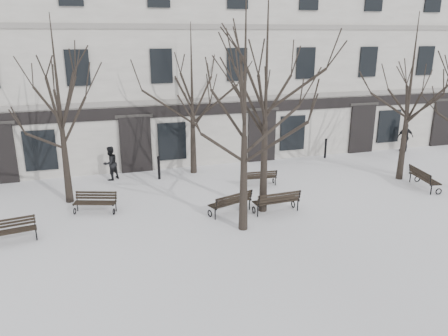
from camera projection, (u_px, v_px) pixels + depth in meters
name	position (u px, v px, depth m)	size (l,w,h in m)	color
ground	(253.00, 223.00, 16.72)	(100.00, 100.00, 0.00)	white
building	(180.00, 58.00, 26.95)	(40.40, 10.20, 11.40)	silver
tree_1	(245.00, 86.00, 14.68)	(5.87, 5.87, 8.38)	black
tree_2	(267.00, 72.00, 16.26)	(6.22, 6.22, 8.89)	black
tree_4	(58.00, 89.00, 17.45)	(5.42, 5.42, 7.74)	black
tree_5	(192.00, 82.00, 21.45)	(5.25, 5.25, 7.50)	black
tree_6	(411.00, 78.00, 20.40)	(5.55, 5.55, 7.92)	black
bench_0	(11.00, 230.00, 15.08)	(1.69, 0.84, 0.82)	black
bench_1	(231.00, 202.00, 17.44)	(1.92, 1.22, 0.92)	black
bench_2	(277.00, 201.00, 17.53)	(1.92, 0.79, 0.95)	black
bench_3	(95.00, 202.00, 17.59)	(1.76, 1.09, 0.84)	black
bench_4	(260.00, 177.00, 20.70)	(1.62, 0.70, 0.80)	black
bench_5	(423.00, 178.00, 20.35)	(0.99, 1.96, 0.94)	black
bollard_a	(159.00, 167.00, 21.59)	(0.15, 0.15, 1.20)	black
bollard_b	(326.00, 148.00, 25.32)	(0.15, 0.15, 1.17)	black
pedestrian_b	(112.00, 180.00, 21.71)	(0.82, 0.64, 1.69)	black
pedestrian_c	(403.00, 151.00, 26.93)	(1.06, 0.44, 1.80)	black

